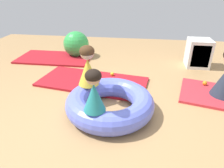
# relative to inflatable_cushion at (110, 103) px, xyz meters

# --- Properties ---
(ground_plane) EXTENTS (8.00, 8.00, 0.00)m
(ground_plane) POSITION_rel_inflatable_cushion_xyz_m (0.02, 0.02, -0.14)
(ground_plane) COLOR tan
(gym_mat_center_rear) EXTENTS (1.62, 0.89, 0.04)m
(gym_mat_center_rear) POSITION_rel_inflatable_cushion_xyz_m (-1.57, 1.90, -0.12)
(gym_mat_center_rear) COLOR #B21923
(gym_mat_center_rear) RESTS_ON ground
(gym_mat_far_left) EXTENTS (1.95, 1.12, 0.04)m
(gym_mat_far_left) POSITION_rel_inflatable_cushion_xyz_m (-0.43, 0.83, -0.12)
(gym_mat_far_left) COLOR #B21923
(gym_mat_far_left) RESTS_ON ground
(gym_mat_near_left) EXTENTS (1.37, 1.09, 0.04)m
(gym_mat_near_left) POSITION_rel_inflatable_cushion_xyz_m (1.64, 0.62, -0.12)
(gym_mat_near_left) COLOR red
(gym_mat_near_left) RESTS_ON ground
(inflatable_cushion) EXTENTS (1.17, 1.17, 0.29)m
(inflatable_cushion) POSITION_rel_inflatable_cushion_xyz_m (0.00, 0.00, 0.00)
(inflatable_cushion) COLOR #6070E5
(inflatable_cushion) RESTS_ON ground
(child_in_yellow) EXTENTS (0.40, 0.40, 0.56)m
(child_in_yellow) POSITION_rel_inflatable_cushion_xyz_m (-0.34, 0.23, 0.41)
(child_in_yellow) COLOR yellow
(child_in_yellow) RESTS_ON inflatable_cushion
(child_in_teal) EXTENTS (0.34, 0.34, 0.49)m
(child_in_teal) POSITION_rel_inflatable_cushion_xyz_m (-0.11, -0.39, 0.38)
(child_in_teal) COLOR teal
(child_in_teal) RESTS_ON inflatable_cushion
(play_ball_yellow) EXTENTS (0.07, 0.07, 0.07)m
(play_ball_yellow) POSITION_rel_inflatable_cushion_xyz_m (-0.12, 1.08, -0.07)
(play_ball_yellow) COLOR yellow
(play_ball_yellow) RESTS_ON gym_mat_far_left
(play_ball_pink) EXTENTS (0.07, 0.07, 0.07)m
(play_ball_pink) POSITION_rel_inflatable_cushion_xyz_m (0.14, 0.54, -0.07)
(play_ball_pink) COLOR pink
(play_ball_pink) RESTS_ON gym_mat_far_left
(play_ball_blue) EXTENTS (0.09, 0.09, 0.09)m
(play_ball_blue) POSITION_rel_inflatable_cushion_xyz_m (-1.04, 2.21, -0.06)
(play_ball_blue) COLOR blue
(play_ball_blue) RESTS_ON gym_mat_center_rear
(play_ball_orange) EXTENTS (0.07, 0.07, 0.07)m
(play_ball_orange) POSITION_rel_inflatable_cushion_xyz_m (1.45, 0.93, -0.07)
(play_ball_orange) COLOR orange
(play_ball_orange) RESTS_ON gym_mat_near_left
(exercise_ball_large) EXTENTS (0.58, 0.58, 0.58)m
(exercise_ball_large) POSITION_rel_inflatable_cushion_xyz_m (-1.12, 2.15, 0.15)
(exercise_ball_large) COLOR green
(exercise_ball_large) RESTS_ON ground
(storage_cube) EXTENTS (0.44, 0.44, 0.56)m
(storage_cube) POSITION_rel_inflatable_cushion_xyz_m (1.53, 1.87, 0.14)
(storage_cube) COLOR silver
(storage_cube) RESTS_ON ground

